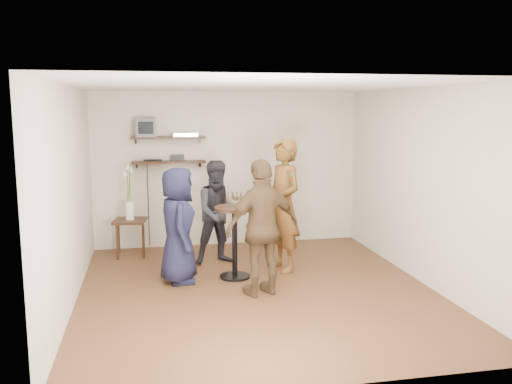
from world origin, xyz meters
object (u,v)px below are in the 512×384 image
dvd_deck (185,135)px  person_brown (263,228)px  person_plaid (283,205)px  radio (177,158)px  crt_monitor (146,127)px  side_table (130,225)px  person_dark (219,212)px  drinks_table (235,232)px  person_navy (178,225)px

dvd_deck → person_brown: 2.82m
person_plaid → person_brown: 1.08m
person_brown → radio: bearing=-88.2°
crt_monitor → side_table: crt_monitor is taller
side_table → person_plaid: 2.54m
person_dark → dvd_deck: bearing=103.9°
person_brown → drinks_table: bearing=-90.0°
crt_monitor → person_brown: crt_monitor is taller
radio → crt_monitor: bearing=180.0°
person_brown → dvd_deck: bearing=-91.0°
side_table → person_navy: person_navy is taller
person_navy → person_brown: bearing=-127.1°
dvd_deck → person_dark: 1.56m
radio → dvd_deck: bearing=0.0°
person_navy → person_brown: 1.23m
radio → person_navy: size_ratio=0.14×
person_dark → drinks_table: bearing=-90.0°
side_table → person_navy: (0.67, -1.45, 0.29)m
crt_monitor → person_plaid: crt_monitor is taller
dvd_deck → person_navy: bearing=-97.7°
person_plaid → person_navy: 1.54m
dvd_deck → side_table: dvd_deck is taller
person_dark → person_brown: bearing=-85.2°
person_dark → radio: bearing=110.2°
side_table → person_dark: 1.51m
side_table → drinks_table: bearing=-44.6°
dvd_deck → side_table: bearing=-159.0°
radio → person_brown: bearing=-70.2°
dvd_deck → person_dark: (0.41, -1.01, -1.12)m
crt_monitor → person_navy: 2.22m
drinks_table → crt_monitor: bearing=123.1°
crt_monitor → radio: size_ratio=1.45×
person_plaid → person_navy: size_ratio=1.22×
crt_monitor → drinks_table: (1.16, -1.77, -1.37)m
crt_monitor → person_brown: (1.40, -2.51, -1.16)m
dvd_deck → radio: (-0.14, 0.00, -0.38)m
dvd_deck → side_table: (-0.92, -0.35, -1.41)m
radio → drinks_table: size_ratio=0.22×
drinks_table → person_plaid: 0.83m
radio → person_dark: size_ratio=0.14×
radio → person_dark: 1.37m
dvd_deck → radio: 0.40m
side_table → dvd_deck: bearing=21.0°
side_table → person_dark: (1.33, -0.66, 0.29)m
side_table → person_dark: bearing=-26.3°
radio → person_brown: (0.90, -2.51, -0.66)m
side_table → person_plaid: size_ratio=0.31×
drinks_table → person_dark: size_ratio=0.64×
dvd_deck → person_brown: dvd_deck is taller
drinks_table → person_plaid: person_plaid is taller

